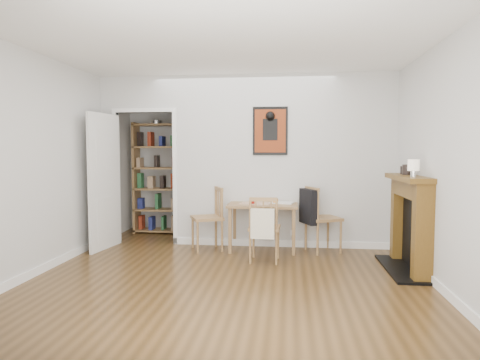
# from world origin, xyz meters

# --- Properties ---
(ground) EXTENTS (5.20, 5.20, 0.00)m
(ground) POSITION_xyz_m (0.00, 0.00, 0.00)
(ground) COLOR brown
(ground) RESTS_ON ground
(room_shell) EXTENTS (5.20, 5.20, 5.20)m
(room_shell) POSITION_xyz_m (0.10, 1.34, 1.30)
(room_shell) COLOR beige
(room_shell) RESTS_ON ground
(dining_table) EXTENTS (1.00, 0.64, 0.68)m
(dining_table) POSITION_xyz_m (0.31, 1.10, 0.60)
(dining_table) COLOR olive
(dining_table) RESTS_ON ground
(chair_left) EXTENTS (0.61, 0.61, 0.93)m
(chair_left) POSITION_xyz_m (-0.51, 1.02, 0.46)
(chair_left) COLOR #A4854C
(chair_left) RESTS_ON ground
(chair_right) EXTENTS (0.67, 0.62, 0.95)m
(chair_right) POSITION_xyz_m (1.16, 1.09, 0.49)
(chair_right) COLOR #A4854C
(chair_right) RESTS_ON ground
(chair_front) EXTENTS (0.45, 0.51, 0.87)m
(chair_front) POSITION_xyz_m (0.37, 0.46, 0.44)
(chair_front) COLOR #A4854C
(chair_front) RESTS_ON ground
(bookshelf) EXTENTS (0.82, 0.33, 1.95)m
(bookshelf) POSITION_xyz_m (-1.63, 2.24, 0.96)
(bookshelf) COLOR olive
(bookshelf) RESTS_ON ground
(fireplace) EXTENTS (0.45, 1.25, 1.16)m
(fireplace) POSITION_xyz_m (2.16, 0.25, 0.62)
(fireplace) COLOR brown
(fireplace) RESTS_ON ground
(red_glass) EXTENTS (0.07, 0.07, 0.09)m
(red_glass) POSITION_xyz_m (0.16, 1.05, 0.73)
(red_glass) COLOR maroon
(red_glass) RESTS_ON dining_table
(orange_fruit) EXTENTS (0.09, 0.09, 0.09)m
(orange_fruit) POSITION_xyz_m (0.49, 1.16, 0.73)
(orange_fruit) COLOR orange
(orange_fruit) RESTS_ON dining_table
(placemat) EXTENTS (0.47, 0.38, 0.00)m
(placemat) POSITION_xyz_m (0.19, 1.12, 0.69)
(placemat) COLOR beige
(placemat) RESTS_ON dining_table
(notebook) EXTENTS (0.37, 0.30, 0.02)m
(notebook) POSITION_xyz_m (0.59, 1.19, 0.69)
(notebook) COLOR silver
(notebook) RESTS_ON dining_table
(mantel_lamp) EXTENTS (0.13, 0.13, 0.20)m
(mantel_lamp) POSITION_xyz_m (2.07, -0.10, 1.28)
(mantel_lamp) COLOR silver
(mantel_lamp) RESTS_ON fireplace
(ceramic_jar_a) EXTENTS (0.11, 0.11, 0.13)m
(ceramic_jar_a) POSITION_xyz_m (2.12, 0.35, 1.22)
(ceramic_jar_a) COLOR black
(ceramic_jar_a) RESTS_ON fireplace
(ceramic_jar_b) EXTENTS (0.08, 0.08, 0.10)m
(ceramic_jar_b) POSITION_xyz_m (2.13, 0.54, 1.21)
(ceramic_jar_b) COLOR black
(ceramic_jar_b) RESTS_ON fireplace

